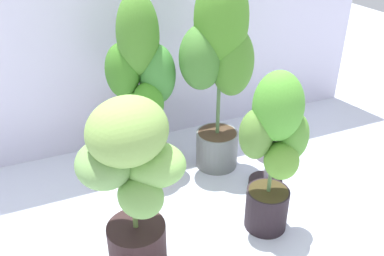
{
  "coord_description": "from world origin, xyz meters",
  "views": [
    {
      "loc": [
        -0.55,
        -1.37,
        1.35
      ],
      "look_at": [
        0.11,
        0.16,
        0.42
      ],
      "focal_mm": 38.68,
      "sensor_mm": 36.0,
      "label": 1
    }
  ],
  "objects_px": {
    "potted_plant_front_right": "(274,148)",
    "potted_plant_back_right": "(218,60)",
    "floor_fan": "(269,152)",
    "potted_plant_back_center": "(142,81)",
    "potted_plant_front_left": "(132,175)"
  },
  "relations": [
    {
      "from": "potted_plant_front_right",
      "to": "potted_plant_back_right",
      "type": "xyz_separation_m",
      "value": [
        0.01,
        0.55,
        0.2
      ]
    },
    {
      "from": "potted_plant_front_right",
      "to": "potted_plant_back_right",
      "type": "relative_size",
      "value": 0.72
    },
    {
      "from": "floor_fan",
      "to": "potted_plant_back_right",
      "type": "bearing_deg",
      "value": -57.9
    },
    {
      "from": "potted_plant_back_right",
      "to": "floor_fan",
      "type": "bearing_deg",
      "value": -59.27
    },
    {
      "from": "potted_plant_back_center",
      "to": "potted_plant_front_right",
      "type": "xyz_separation_m",
      "value": [
        0.36,
        -0.66,
        -0.11
      ]
    },
    {
      "from": "potted_plant_back_right",
      "to": "potted_plant_front_left",
      "type": "xyz_separation_m",
      "value": [
        -0.62,
        -0.54,
        -0.18
      ]
    },
    {
      "from": "potted_plant_back_right",
      "to": "potted_plant_front_left",
      "type": "relative_size",
      "value": 1.41
    },
    {
      "from": "potted_plant_back_center",
      "to": "potted_plant_front_left",
      "type": "distance_m",
      "value": 0.7
    },
    {
      "from": "potted_plant_back_right",
      "to": "potted_plant_front_left",
      "type": "bearing_deg",
      "value": -139.1
    },
    {
      "from": "potted_plant_front_left",
      "to": "potted_plant_back_right",
      "type": "bearing_deg",
      "value": 40.9
    },
    {
      "from": "potted_plant_back_center",
      "to": "potted_plant_front_left",
      "type": "height_order",
      "value": "potted_plant_back_center"
    },
    {
      "from": "potted_plant_front_right",
      "to": "potted_plant_front_left",
      "type": "relative_size",
      "value": 1.01
    },
    {
      "from": "potted_plant_back_center",
      "to": "floor_fan",
      "type": "height_order",
      "value": "potted_plant_back_center"
    },
    {
      "from": "potted_plant_back_center",
      "to": "floor_fan",
      "type": "bearing_deg",
      "value": -35.68
    },
    {
      "from": "floor_fan",
      "to": "potted_plant_back_center",
      "type": "bearing_deg",
      "value": -34.32
    }
  ]
}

